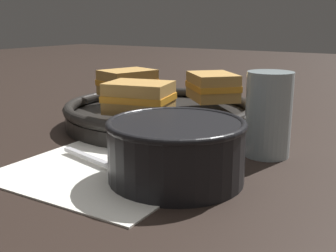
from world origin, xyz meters
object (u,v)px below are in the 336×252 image
soup_bowl (176,147)px  drinking_glass (268,114)px  spoon (116,168)px  sandwich_near_right (128,82)px  sandwich_near_left (213,86)px  sandwich_far_left (139,97)px  skillet (160,113)px

soup_bowl → drinking_glass: size_ratio=1.39×
soup_bowl → spoon: 0.08m
sandwich_near_right → sandwich_near_left: bearing=13.8°
sandwich_near_left → sandwich_near_right: (-0.16, -0.04, 0.00)m
sandwich_near_left → drinking_glass: 0.19m
sandwich_near_right → sandwich_far_left: (0.11, -0.12, 0.00)m
sandwich_near_left → sandwich_far_left: size_ratio=1.09×
soup_bowl → sandwich_near_right: size_ratio=1.38×
soup_bowl → sandwich_near_right: (-0.25, 0.23, 0.03)m
soup_bowl → sandwich_near_left: size_ratio=1.32×
sandwich_far_left → spoon: bearing=-64.5°
skillet → sandwich_far_left: 0.10m
skillet → sandwich_near_left: (0.07, 0.06, 0.04)m
drinking_glass → sandwich_far_left: bearing=-171.8°
spoon → sandwich_near_right: 0.32m
spoon → skillet: 0.25m
soup_bowl → sandwich_far_left: 0.18m
spoon → drinking_glass: 0.21m
soup_bowl → spoon: bearing=-161.3°
soup_bowl → skillet: (-0.16, 0.21, -0.02)m
skillet → sandwich_near_left: 0.10m
spoon → skillet: bearing=124.3°
sandwich_far_left → sandwich_near_right: bearing=133.8°
sandwich_near_left → sandwich_far_left: bearing=-106.2°
soup_bowl → skillet: soup_bowl is taller
soup_bowl → drinking_glass: bearing=68.8°
skillet → drinking_glass: size_ratio=2.90×
soup_bowl → spoon: (-0.07, -0.02, -0.03)m
skillet → sandwich_near_left: sandwich_near_left is taller
spoon → drinking_glass: drinking_glass is taller
sandwich_far_left → skillet: bearing=103.8°
sandwich_far_left → drinking_glass: bearing=8.2°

